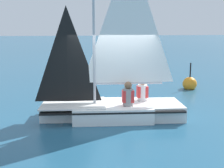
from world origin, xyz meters
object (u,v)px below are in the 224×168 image
(sailboat_main, at_px, (113,97))
(sailor_crew, at_px, (142,95))
(sailor_helm, at_px, (128,100))
(buoy_marker, at_px, (190,84))

(sailboat_main, bearing_deg, sailor_crew, -161.36)
(sailor_helm, relative_size, buoy_marker, 0.90)
(sailboat_main, relative_size, sailor_crew, 4.33)
(sailboat_main, bearing_deg, buoy_marker, -132.78)
(sailboat_main, height_order, buoy_marker, sailboat_main)
(sailboat_main, distance_m, sailor_crew, 1.00)
(sailor_helm, height_order, buoy_marker, buoy_marker)
(sailor_crew, bearing_deg, sailor_helm, 47.74)
(sailboat_main, xyz_separation_m, sailor_crew, (-0.99, -0.12, -0.01))
(sailboat_main, height_order, sailor_crew, sailboat_main)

